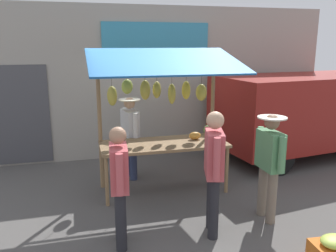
{
  "coord_description": "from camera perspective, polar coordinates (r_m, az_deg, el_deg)",
  "views": [
    {
      "loc": [
        1.43,
        5.71,
        2.57
      ],
      "look_at": [
        0.0,
        0.3,
        1.25
      ],
      "focal_mm": 37.4,
      "sensor_mm": 36.0,
      "label": 1
    }
  ],
  "objects": [
    {
      "name": "parked_van",
      "position": [
        8.63,
        21.34,
        2.69
      ],
      "size": [
        4.61,
        2.42,
        1.88
      ],
      "rotation": [
        0.0,
        0.0,
        0.13
      ],
      "color": "maroon",
      "rests_on": "ground"
    },
    {
      "name": "shopper_in_grey_tee",
      "position": [
        4.48,
        -7.95,
        -8.58
      ],
      "size": [
        0.26,
        0.68,
        1.59
      ],
      "rotation": [
        0.0,
        0.0,
        -1.65
      ],
      "color": "#232328",
      "rests_on": "ground"
    },
    {
      "name": "shopper_with_shopping_bag",
      "position": [
        4.73,
        7.47,
        -6.17
      ],
      "size": [
        0.36,
        0.7,
        1.72
      ],
      "rotation": [
        0.0,
        0.0,
        -1.86
      ],
      "color": "#232328",
      "rests_on": "ground"
    },
    {
      "name": "street_backdrop",
      "position": [
        8.07,
        -4.94,
        7.02
      ],
      "size": [
        9.0,
        0.3,
        3.4
      ],
      "color": "#9E998E",
      "rests_on": "ground"
    },
    {
      "name": "vendor_with_sunhat",
      "position": [
        6.74,
        -6.18,
        -0.89
      ],
      "size": [
        0.41,
        0.67,
        1.59
      ],
      "rotation": [
        0.0,
        0.0,
        1.77
      ],
      "color": "navy",
      "rests_on": "ground"
    },
    {
      "name": "ground_plane",
      "position": [
        6.42,
        -0.69,
        -10.31
      ],
      "size": [
        40.0,
        40.0,
        0.0
      ],
      "primitive_type": "plane",
      "color": "#514F4C"
    },
    {
      "name": "shopper_with_ponytail",
      "position": [
        5.3,
        16.2,
        -5.21
      ],
      "size": [
        0.41,
        0.69,
        1.6
      ],
      "rotation": [
        0.0,
        0.0,
        -1.58
      ],
      "color": "#726656",
      "rests_on": "ground"
    },
    {
      "name": "market_stall",
      "position": [
        6.05,
        -0.67,
        3.61
      ],
      "size": [
        2.5,
        1.46,
        2.5
      ],
      "color": "olive",
      "rests_on": "ground"
    }
  ]
}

